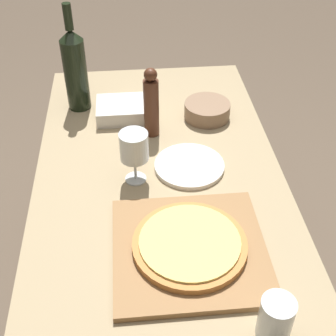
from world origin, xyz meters
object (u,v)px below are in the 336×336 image
(pepper_mill, at_px, (151,104))
(wine_glass, at_px, (134,148))
(pizza, at_px, (190,244))
(wine_bottle, at_px, (75,68))
(small_bowl, at_px, (207,110))

(pepper_mill, distance_m, wine_glass, 0.23)
(pizza, relative_size, pepper_mill, 1.19)
(wine_bottle, distance_m, wine_glass, 0.45)
(wine_glass, distance_m, small_bowl, 0.41)
(pizza, xyz_separation_m, pepper_mill, (-0.06, 0.51, 0.08))
(pepper_mill, height_order, wine_glass, pepper_mill)
(wine_bottle, distance_m, small_bowl, 0.47)
(wine_glass, bearing_deg, pepper_mill, 74.55)
(pizza, bearing_deg, small_bowl, 76.93)
(pizza, height_order, wine_bottle, wine_bottle)
(pizza, distance_m, wine_glass, 0.32)
(pepper_mill, bearing_deg, wine_bottle, 142.05)
(wine_glass, bearing_deg, small_bowl, 50.01)
(wine_bottle, xyz_separation_m, small_bowl, (0.44, -0.11, -0.12))
(pepper_mill, height_order, small_bowl, pepper_mill)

